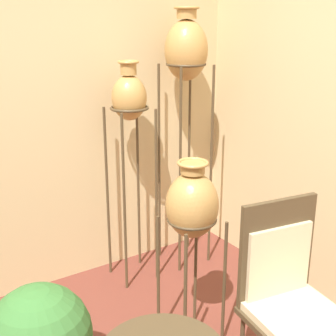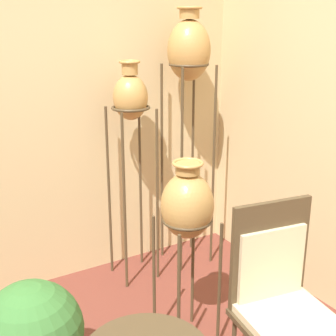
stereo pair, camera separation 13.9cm
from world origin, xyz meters
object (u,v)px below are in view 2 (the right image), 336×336
at_px(vase_stand_tall, 189,56).
at_px(vase_stand_short, 187,207).
at_px(vase_stand_medium, 131,105).
at_px(chair, 284,299).

bearing_deg(vase_stand_tall, vase_stand_short, -123.23).
distance_m(vase_stand_tall, vase_stand_short, 1.29).
xyz_separation_m(vase_stand_medium, vase_stand_short, (-0.09, -0.88, -0.44)).
bearing_deg(vase_stand_medium, chair, -86.88).
bearing_deg(chair, vase_stand_medium, 101.99).
distance_m(vase_stand_medium, vase_stand_short, 0.98).
distance_m(vase_stand_medium, chair, 1.67).
height_order(vase_stand_medium, vase_stand_short, vase_stand_medium).
distance_m(vase_stand_short, chair, 0.71).
relative_size(vase_stand_tall, chair, 1.88).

